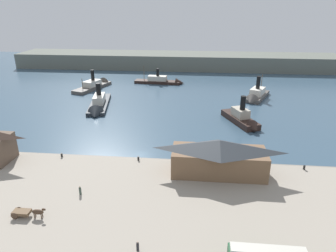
{
  "coord_description": "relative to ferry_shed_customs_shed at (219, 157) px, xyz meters",
  "views": [
    {
      "loc": [
        12.78,
        -64.59,
        33.89
      ],
      "look_at": [
        4.91,
        14.46,
        2.0
      ],
      "focal_mm": 32.46,
      "sensor_mm": 36.0,
      "label": 1
    }
  ],
  "objects": [
    {
      "name": "ferry_outer_harbor",
      "position": [
        -49.06,
        70.61,
        -3.76
      ],
      "size": [
        12.28,
        22.85,
        9.89
      ],
      "color": "#514C47",
      "rests_on": "ground"
    },
    {
      "name": "mooring_post_center_west",
      "position": [
        18.38,
        3.36,
        -3.34
      ],
      "size": [
        0.44,
        0.44,
        0.9
      ],
      "primitive_type": "cylinder",
      "color": "black",
      "rests_on": "quay_promenade"
    },
    {
      "name": "ground_plane",
      "position": [
        -17.67,
        8.72,
        -4.99
      ],
      "size": [
        320.0,
        320.0,
        0.0
      ],
      "primitive_type": "plane",
      "color": "#385166"
    },
    {
      "name": "mooring_post_east",
      "position": [
        -35.45,
        3.72,
        -3.34
      ],
      "size": [
        0.44,
        0.44,
        0.9
      ],
      "primitive_type": "cylinder",
      "color": "black",
      "rests_on": "quay_promenade"
    },
    {
      "name": "ferry_moored_west",
      "position": [
        -39.03,
        41.65,
        -3.8
      ],
      "size": [
        10.28,
        26.02,
        10.23
      ],
      "color": "#23282D",
      "rests_on": "ground"
    },
    {
      "name": "far_headland",
      "position": [
        -17.67,
        118.72,
        -0.99
      ],
      "size": [
        180.0,
        24.0,
        8.0
      ],
      "primitive_type": "cube",
      "color": "#60665B",
      "rests_on": "ground"
    },
    {
      "name": "ferry_approaching_east",
      "position": [
        9.16,
        31.9,
        -3.38
      ],
      "size": [
        11.08,
        17.74,
        9.86
      ],
      "color": "black",
      "rests_on": "ground"
    },
    {
      "name": "ferry_moored_east",
      "position": [
        17.41,
        58.74,
        -3.56
      ],
      "size": [
        12.42,
        18.88,
        10.45
      ],
      "color": "#514C47",
      "rests_on": "ground"
    },
    {
      "name": "mooring_post_center_east",
      "position": [
        -17.56,
        3.9,
        -3.34
      ],
      "size": [
        0.44,
        0.44,
        0.9
      ],
      "primitive_type": "cylinder",
      "color": "black",
      "rests_on": "quay_promenade"
    },
    {
      "name": "ferry_mid_harbor",
      "position": [
        -20.74,
        80.27,
        -3.82
      ],
      "size": [
        23.06,
        6.3,
        9.44
      ],
      "color": "black",
      "rests_on": "ground"
    },
    {
      "name": "pedestrian_near_cart",
      "position": [
        -12.53,
        -22.8,
        -3.08
      ],
      "size": [
        0.39,
        0.39,
        1.57
      ],
      "color": "#232328",
      "rests_on": "quay_promenade"
    },
    {
      "name": "horse_cart",
      "position": [
        -32.01,
        -17.31,
        -2.87
      ],
      "size": [
        5.73,
        1.66,
        1.87
      ],
      "color": "brown",
      "rests_on": "quay_promenade"
    },
    {
      "name": "ferry_shed_customs_shed",
      "position": [
        0.0,
        0.0,
        0.0
      ],
      "size": [
        19.44,
        7.66,
        7.48
      ],
      "color": "brown",
      "rests_on": "quay_promenade"
    },
    {
      "name": "pedestrian_near_west_shed",
      "position": [
        -25.73,
        -10.25,
        -2.99
      ],
      "size": [
        0.43,
        0.43,
        1.75
      ],
      "color": "#3D4C42",
      "rests_on": "quay_promenade"
    },
    {
      "name": "quay_promenade",
      "position": [
        -17.67,
        -13.28,
        -4.39
      ],
      "size": [
        110.0,
        36.0,
        1.2
      ],
      "primitive_type": "cube",
      "color": "#9E9384",
      "rests_on": "ground"
    },
    {
      "name": "seawall_edge",
      "position": [
        -17.67,
        5.12,
        -4.49
      ],
      "size": [
        110.0,
        0.8,
        1.0
      ],
      "primitive_type": "cube",
      "color": "gray",
      "rests_on": "ground"
    }
  ]
}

